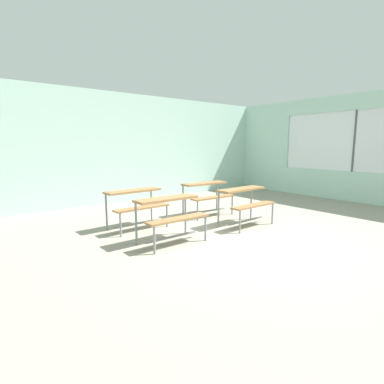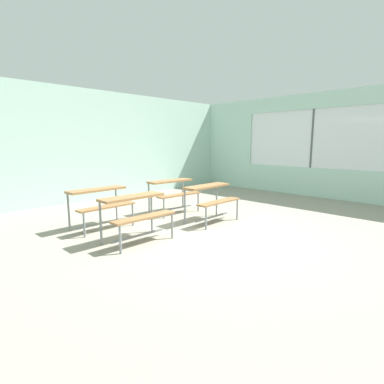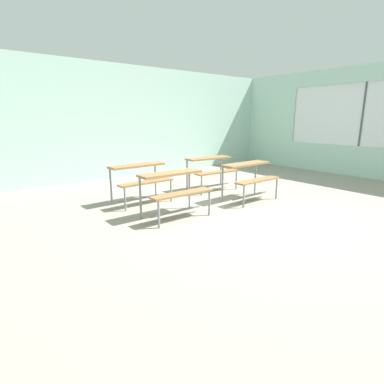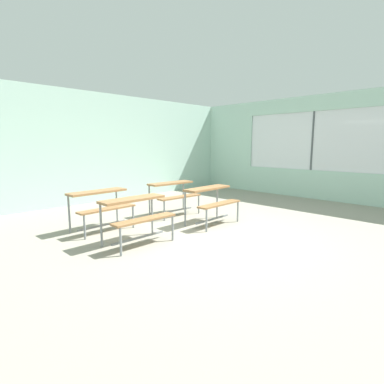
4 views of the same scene
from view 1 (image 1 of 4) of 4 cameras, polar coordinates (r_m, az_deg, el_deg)
ground at (r=5.29m, az=10.21°, el=-9.06°), size 10.00×9.00×0.05m
wall_back at (r=8.68m, az=-12.58°, el=8.11°), size 10.00×0.12×3.00m
wall_right at (r=9.35m, az=32.02°, el=6.69°), size 0.12×9.00×3.00m
desk_bench_r0c0 at (r=4.90m, az=-4.12°, el=-3.26°), size 1.10×0.60×0.74m
desk_bench_r0c1 at (r=6.03m, az=10.13°, el=-1.06°), size 1.12×0.62×0.74m
desk_bench_r1c0 at (r=5.82m, az=-10.58°, el=-1.43°), size 1.12×0.63×0.74m
desk_bench_r1c1 at (r=6.82m, az=2.93°, el=0.23°), size 1.13×0.64×0.74m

